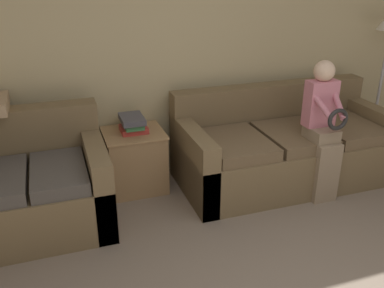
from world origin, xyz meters
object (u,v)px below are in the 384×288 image
object	(u,v)px
couch_side	(2,193)
child_left_seated	(323,124)
book_stack	(133,124)
side_shelf	(135,160)
couch_main	(284,148)

from	to	relation	value
couch_side	child_left_seated	distance (m)	2.80
book_stack	child_left_seated	bearing A→B (deg)	-23.12
child_left_seated	book_stack	xyz separation A→B (m)	(-1.60, 0.68, -0.04)
couch_side	side_shelf	distance (m)	1.21
couch_side	book_stack	size ratio (longest dim) A/B	5.49
couch_main	child_left_seated	world-z (taller)	child_left_seated
side_shelf	book_stack	xyz separation A→B (m)	(-0.00, 0.00, 0.37)
couch_main	book_stack	size ratio (longest dim) A/B	6.97
book_stack	couch_side	bearing A→B (deg)	-163.90
couch_main	child_left_seated	distance (m)	0.57
book_stack	couch_main	bearing A→B (deg)	-10.69
couch_main	book_stack	distance (m)	1.53
child_left_seated	book_stack	bearing A→B (deg)	156.88
couch_main	couch_side	world-z (taller)	couch_side
child_left_seated	book_stack	distance (m)	1.74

